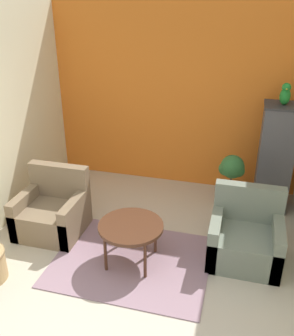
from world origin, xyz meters
name	(u,v)px	position (x,y,z in m)	size (l,w,h in m)	color
wall_back_accent	(175,98)	(0.00, 3.29, 1.39)	(3.95, 0.06, 2.78)	orange
area_rug	(132,261)	(-0.04, 1.10, 0.01)	(1.80, 1.40, 0.01)	gray
coffee_table	(131,228)	(-0.04, 1.10, 0.46)	(0.74, 0.74, 0.51)	#472819
armchair_left	(53,212)	(-1.22, 1.44, 0.27)	(0.81, 0.74, 0.84)	#7A664C
armchair_right	(245,238)	(1.21, 1.52, 0.27)	(0.81, 0.74, 0.84)	slate
birdcage	(275,158)	(1.52, 2.82, 0.77)	(0.48, 0.48, 1.53)	#353539
parrot	(285,94)	(1.52, 2.82, 1.66)	(0.14, 0.24, 0.29)	#1E842D
potted_plant	(231,174)	(0.96, 2.70, 0.51)	(0.37, 0.34, 0.79)	beige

